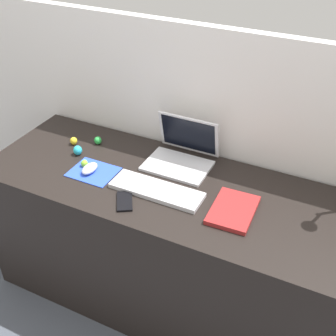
# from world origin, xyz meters

# --- Properties ---
(ground_plane) EXTENTS (6.00, 6.00, 0.00)m
(ground_plane) POSITION_xyz_m (0.00, 0.00, 0.00)
(ground_plane) COLOR #474C56
(back_wall) EXTENTS (2.96, 0.05, 1.35)m
(back_wall) POSITION_xyz_m (0.00, 0.35, 0.67)
(back_wall) COLOR silver
(back_wall) RESTS_ON ground_plane
(desk) EXTENTS (1.76, 0.63, 0.74)m
(desk) POSITION_xyz_m (0.00, 0.00, 0.37)
(desk) COLOR black
(desk) RESTS_ON ground_plane
(laptop) EXTENTS (0.30, 0.26, 0.21)m
(laptop) POSITION_xyz_m (-0.04, 0.20, 0.79)
(laptop) COLOR silver
(laptop) RESTS_ON desk
(keyboard) EXTENTS (0.41, 0.13, 0.02)m
(keyboard) POSITION_xyz_m (-0.04, -0.07, 0.75)
(keyboard) COLOR silver
(keyboard) RESTS_ON desk
(mousepad) EXTENTS (0.21, 0.17, 0.00)m
(mousepad) POSITION_xyz_m (-0.37, -0.07, 0.74)
(mousepad) COLOR blue
(mousepad) RESTS_ON desk
(mouse) EXTENTS (0.06, 0.10, 0.03)m
(mouse) POSITION_xyz_m (-0.38, -0.07, 0.76)
(mouse) COLOR silver
(mouse) RESTS_ON mousepad
(cell_phone) EXTENTS (0.12, 0.14, 0.01)m
(cell_phone) POSITION_xyz_m (-0.12, -0.19, 0.74)
(cell_phone) COLOR black
(cell_phone) RESTS_ON desk
(notebook_pad) EXTENTS (0.18, 0.25, 0.02)m
(notebook_pad) POSITION_xyz_m (0.30, -0.05, 0.75)
(notebook_pad) COLOR maroon
(notebook_pad) RESTS_ON desk
(toy_figurine_cyan) EXTENTS (0.04, 0.04, 0.05)m
(toy_figurine_cyan) POSITION_xyz_m (-0.52, 0.03, 0.76)
(toy_figurine_cyan) COLOR #28B7CC
(toy_figurine_cyan) RESTS_ON desk
(toy_figurine_lime) EXTENTS (0.03, 0.03, 0.04)m
(toy_figurine_lime) POSITION_xyz_m (-0.43, -0.05, 0.76)
(toy_figurine_lime) COLOR #8CDB33
(toy_figurine_lime) RESTS_ON desk
(toy_figurine_yellow) EXTENTS (0.04, 0.04, 0.04)m
(toy_figurine_yellow) POSITION_xyz_m (-0.59, 0.10, 0.76)
(toy_figurine_yellow) COLOR yellow
(toy_figurine_yellow) RESTS_ON desk
(toy_figurine_green) EXTENTS (0.04, 0.04, 0.04)m
(toy_figurine_green) POSITION_xyz_m (-0.49, 0.15, 0.76)
(toy_figurine_green) COLOR green
(toy_figurine_green) RESTS_ON desk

